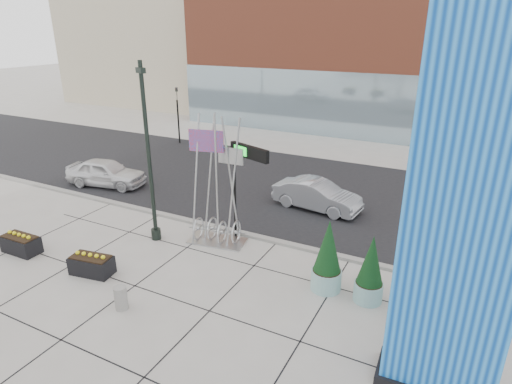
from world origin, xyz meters
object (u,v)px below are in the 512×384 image
at_px(overhead_street_sign, 250,158).
at_px(car_white_west, 106,173).
at_px(public_art_sculpture, 217,211).
at_px(car_silver_mid, 317,195).
at_px(blue_pylon, 464,227).
at_px(lamp_post, 150,172).
at_px(concrete_bollard, 121,298).

xyz_separation_m(overhead_street_sign, car_white_west, (-10.03, 2.13, -2.78)).
relative_size(public_art_sculpture, car_silver_mid, 1.24).
bearing_deg(car_white_west, blue_pylon, -122.31).
bearing_deg(car_silver_mid, lamp_post, 147.83).
bearing_deg(lamp_post, public_art_sculpture, 21.53).
height_order(concrete_bollard, car_white_west, car_white_west).
distance_m(concrete_bollard, car_silver_mid, 10.49).
xyz_separation_m(public_art_sculpture, car_white_west, (-8.87, 2.80, -0.64)).
height_order(lamp_post, car_white_west, lamp_post).
height_order(lamp_post, car_silver_mid, lamp_post).
bearing_deg(lamp_post, overhead_street_sign, 24.44).
relative_size(public_art_sculpture, concrete_bollard, 6.77).
xyz_separation_m(public_art_sculpture, overhead_street_sign, (1.16, 0.67, 2.14)).
distance_m(blue_pylon, concrete_bollard, 9.86).
xyz_separation_m(overhead_street_sign, car_silver_mid, (1.29, 4.32, -2.82)).
xyz_separation_m(lamp_post, overhead_street_sign, (3.54, 1.61, 0.61)).
xyz_separation_m(public_art_sculpture, concrete_bollard, (-0.31, -5.12, -0.99)).
bearing_deg(overhead_street_sign, public_art_sculpture, -130.65).
height_order(blue_pylon, public_art_sculpture, blue_pylon).
distance_m(blue_pylon, car_white_west, 19.12).
bearing_deg(overhead_street_sign, car_white_west, -172.70).
bearing_deg(blue_pylon, concrete_bollard, -175.08).
relative_size(concrete_bollard, overhead_street_sign, 0.19).
bearing_deg(overhead_street_sign, concrete_bollard, -84.94).
relative_size(car_white_west, car_silver_mid, 1.03).
xyz_separation_m(blue_pylon, public_art_sculpture, (-8.66, 3.95, -2.93)).
bearing_deg(lamp_post, car_silver_mid, 50.80).
xyz_separation_m(lamp_post, car_white_west, (-6.48, 3.75, -2.16)).
relative_size(blue_pylon, lamp_post, 1.26).
bearing_deg(overhead_street_sign, car_silver_mid, 92.66).
bearing_deg(lamp_post, blue_pylon, -15.24).
height_order(public_art_sculpture, concrete_bollard, public_art_sculpture).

